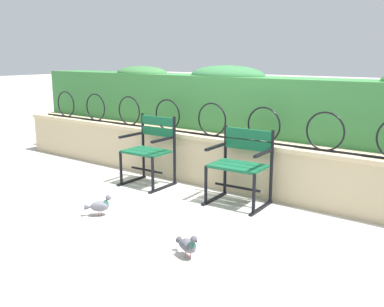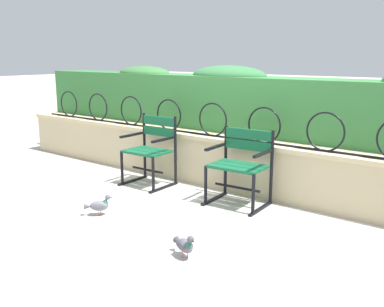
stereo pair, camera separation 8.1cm
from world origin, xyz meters
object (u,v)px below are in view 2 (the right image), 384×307
at_px(park_chair_left, 151,148).
at_px(pigeon_far_side, 185,245).
at_px(pigeon_near_chairs, 99,205).
at_px(park_chair_right, 241,163).

bearing_deg(park_chair_left, pigeon_far_side, -39.81).
xyz_separation_m(park_chair_left, pigeon_far_side, (1.67, -1.39, -0.35)).
relative_size(park_chair_left, pigeon_near_chairs, 3.72).
relative_size(pigeon_near_chairs, pigeon_far_side, 0.84).
bearing_deg(park_chair_left, park_chair_right, 2.42).
relative_size(park_chair_right, pigeon_far_side, 2.95).
bearing_deg(pigeon_far_side, park_chair_left, 140.19).
distance_m(park_chair_right, pigeon_far_side, 1.53).
height_order(park_chair_left, pigeon_near_chairs, park_chair_left).
xyz_separation_m(park_chair_left, pigeon_near_chairs, (0.36, -1.18, -0.35)).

